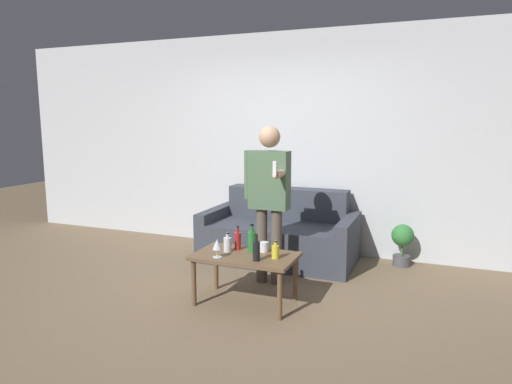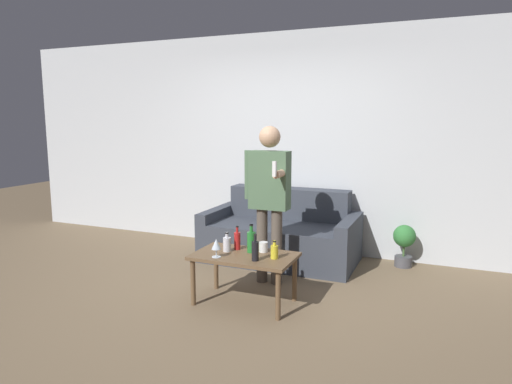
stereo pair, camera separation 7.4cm
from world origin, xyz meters
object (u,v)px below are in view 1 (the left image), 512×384
(person_standing_front, at_px, (269,192))
(coffee_table, at_px, (245,261))
(couch, at_px, (280,235))
(bottle_orange, at_px, (238,240))

(person_standing_front, bearing_deg, coffee_table, -91.35)
(couch, height_order, bottle_orange, couch)
(couch, distance_m, person_standing_front, 1.03)
(coffee_table, distance_m, bottle_orange, 0.23)
(couch, relative_size, person_standing_front, 1.11)
(bottle_orange, distance_m, person_standing_front, 0.61)
(person_standing_front, bearing_deg, bottle_orange, -107.53)
(person_standing_front, bearing_deg, couch, 100.18)
(coffee_table, xyz_separation_m, person_standing_front, (0.01, 0.57, 0.54))
(bottle_orange, bearing_deg, coffee_table, -44.56)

